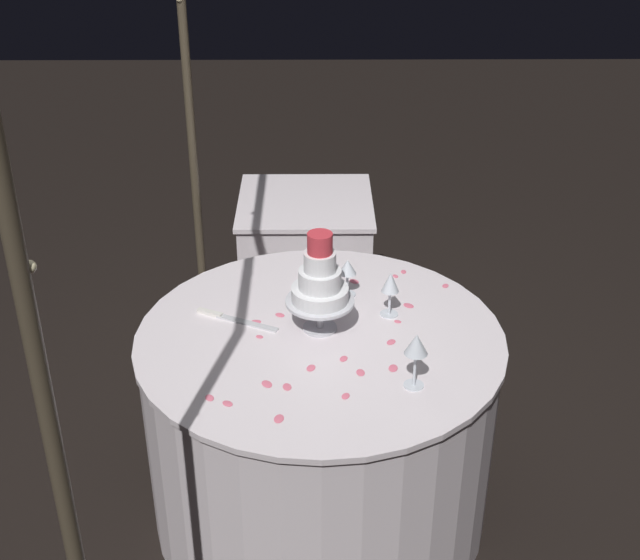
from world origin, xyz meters
name	(u,v)px	position (x,y,z in m)	size (l,w,h in m)	color
ground_plane	(320,506)	(0.00, 0.00, 0.00)	(12.00, 12.00, 0.00)	black
decorative_arch	(137,137)	(0.00, 0.51, 1.40)	(2.10, 0.06, 2.12)	#473D2D
main_table	(320,426)	(0.00, 0.00, 0.37)	(1.18, 1.18, 0.74)	white
side_table	(306,271)	(1.12, 0.06, 0.35)	(0.58, 0.58, 0.71)	white
tiered_cake	(321,282)	(0.04, 0.00, 0.91)	(0.22, 0.22, 0.34)	silver
wine_glass_0	(416,347)	(-0.27, -0.27, 0.87)	(0.07, 0.07, 0.18)	silver
wine_glass_1	(390,284)	(0.12, -0.23, 0.85)	(0.06, 0.06, 0.16)	silver
wine_glass_2	(347,269)	(0.25, -0.10, 0.84)	(0.06, 0.06, 0.14)	silver
cake_knife	(232,319)	(0.09, 0.29, 0.74)	(0.14, 0.28, 0.01)	silver
rose_petal_0	(445,286)	(0.31, -0.44, 0.74)	(0.03, 0.02, 0.00)	#EA6B84
rose_petal_1	(279,419)	(-0.42, 0.12, 0.74)	(0.04, 0.03, 0.00)	#EA6B84
rose_petal_2	(413,347)	(-0.07, -0.29, 0.74)	(0.03, 0.02, 0.00)	#EA6B84
rose_petal_3	(311,368)	(-0.18, 0.03, 0.74)	(0.04, 0.03, 0.00)	#EA6B84
rose_petal_4	(409,306)	(0.18, -0.30, 0.74)	(0.04, 0.03, 0.00)	#EA6B84
rose_petal_5	(391,342)	(-0.04, -0.22, 0.74)	(0.03, 0.02, 0.00)	#EA6B84
rose_petal_6	(361,373)	(-0.21, -0.12, 0.74)	(0.04, 0.03, 0.00)	#EA6B84
rose_petal_7	(280,315)	(0.12, 0.13, 0.74)	(0.03, 0.02, 0.00)	#EA6B84
rose_petal_8	(255,322)	(0.08, 0.21, 0.74)	(0.04, 0.03, 0.00)	#EA6B84
rose_petal_9	(398,322)	(0.08, -0.25, 0.74)	(0.02, 0.02, 0.00)	#EA6B84
rose_petal_10	(354,281)	(0.34, -0.12, 0.74)	(0.04, 0.03, 0.00)	#EA6B84
rose_petal_11	(404,272)	(0.41, -0.30, 0.74)	(0.03, 0.02, 0.00)	#EA6B84
rose_petal_12	(210,398)	(-0.33, 0.32, 0.74)	(0.03, 0.02, 0.00)	#EA6B84
rose_petal_13	(260,337)	(-0.01, 0.19, 0.74)	(0.03, 0.02, 0.00)	#EA6B84
rose_petal_14	(228,404)	(-0.35, 0.26, 0.74)	(0.03, 0.02, 0.00)	#EA6B84
rose_petal_15	(393,368)	(-0.19, -0.22, 0.74)	(0.04, 0.03, 0.00)	#EA6B84
rose_petal_16	(344,359)	(-0.13, -0.07, 0.74)	(0.03, 0.02, 0.00)	#EA6B84
rose_petal_17	(346,396)	(-0.32, -0.07, 0.74)	(0.03, 0.02, 0.00)	#EA6B84
rose_petal_18	(267,384)	(-0.26, 0.16, 0.74)	(0.04, 0.03, 0.00)	#EA6B84
rose_petal_19	(287,387)	(-0.28, 0.10, 0.74)	(0.04, 0.03, 0.00)	#EA6B84
rose_petal_20	(395,276)	(0.38, -0.27, 0.74)	(0.03, 0.02, 0.00)	#EA6B84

